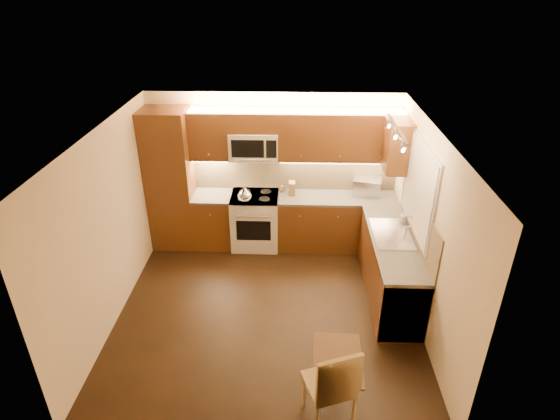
{
  "coord_description": "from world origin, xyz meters",
  "views": [
    {
      "loc": [
        0.34,
        -4.93,
        4.13
      ],
      "look_at": [
        0.15,
        0.55,
        1.25
      ],
      "focal_mm": 29.3,
      "sensor_mm": 36.0,
      "label": 1
    }
  ],
  "objects_px": {
    "kettle": "(245,194)",
    "knife_block": "(292,188)",
    "stove": "(255,220)",
    "microwave": "(254,145)",
    "toaster_oven": "(367,186)",
    "soap_bottle": "(403,217)",
    "dining_chair": "(329,382)",
    "sink": "(393,230)"
  },
  "relations": [
    {
      "from": "toaster_oven",
      "to": "dining_chair",
      "type": "height_order",
      "value": "toaster_oven"
    },
    {
      "from": "microwave",
      "to": "sink",
      "type": "xyz_separation_m",
      "value": [
        2.0,
        -1.26,
        -0.74
      ]
    },
    {
      "from": "sink",
      "to": "knife_block",
      "type": "distance_m",
      "value": 1.86
    },
    {
      "from": "stove",
      "to": "sink",
      "type": "relative_size",
      "value": 1.07
    },
    {
      "from": "toaster_oven",
      "to": "knife_block",
      "type": "height_order",
      "value": "toaster_oven"
    },
    {
      "from": "microwave",
      "to": "knife_block",
      "type": "xyz_separation_m",
      "value": [
        0.6,
        -0.04,
        -0.71
      ]
    },
    {
      "from": "stove",
      "to": "knife_block",
      "type": "distance_m",
      "value": 0.82
    },
    {
      "from": "microwave",
      "to": "soap_bottle",
      "type": "distance_m",
      "value": 2.5
    },
    {
      "from": "kettle",
      "to": "knife_block",
      "type": "relative_size",
      "value": 1.11
    },
    {
      "from": "sink",
      "to": "microwave",
      "type": "bearing_deg",
      "value": 147.79
    },
    {
      "from": "dining_chair",
      "to": "sink",
      "type": "bearing_deg",
      "value": 47.13
    },
    {
      "from": "sink",
      "to": "toaster_oven",
      "type": "xyz_separation_m",
      "value": [
        -0.18,
        1.29,
        0.06
      ]
    },
    {
      "from": "knife_block",
      "to": "dining_chair",
      "type": "height_order",
      "value": "knife_block"
    },
    {
      "from": "sink",
      "to": "soap_bottle",
      "type": "distance_m",
      "value": 0.42
    },
    {
      "from": "stove",
      "to": "sink",
      "type": "bearing_deg",
      "value": -29.36
    },
    {
      "from": "microwave",
      "to": "knife_block",
      "type": "distance_m",
      "value": 0.93
    },
    {
      "from": "toaster_oven",
      "to": "knife_block",
      "type": "xyz_separation_m",
      "value": [
        -1.22,
        -0.08,
        -0.02
      ]
    },
    {
      "from": "toaster_oven",
      "to": "soap_bottle",
      "type": "xyz_separation_m",
      "value": [
        0.39,
        -0.93,
        -0.04
      ]
    },
    {
      "from": "sink",
      "to": "toaster_oven",
      "type": "height_order",
      "value": "toaster_oven"
    },
    {
      "from": "kettle",
      "to": "dining_chair",
      "type": "relative_size",
      "value": 0.24
    },
    {
      "from": "stove",
      "to": "toaster_oven",
      "type": "bearing_deg",
      "value": 5.31
    },
    {
      "from": "soap_bottle",
      "to": "kettle",
      "type": "bearing_deg",
      "value": 143.1
    },
    {
      "from": "stove",
      "to": "microwave",
      "type": "height_order",
      "value": "microwave"
    },
    {
      "from": "knife_block",
      "to": "dining_chair",
      "type": "relative_size",
      "value": 0.21
    },
    {
      "from": "kettle",
      "to": "toaster_oven",
      "type": "height_order",
      "value": "kettle"
    },
    {
      "from": "knife_block",
      "to": "soap_bottle",
      "type": "distance_m",
      "value": 1.83
    },
    {
      "from": "soap_bottle",
      "to": "knife_block",
      "type": "bearing_deg",
      "value": 128.47
    },
    {
      "from": "sink",
      "to": "toaster_oven",
      "type": "relative_size",
      "value": 1.98
    },
    {
      "from": "stove",
      "to": "dining_chair",
      "type": "bearing_deg",
      "value": -73.21
    },
    {
      "from": "knife_block",
      "to": "stove",
      "type": "bearing_deg",
      "value": -174.35
    },
    {
      "from": "stove",
      "to": "knife_block",
      "type": "relative_size",
      "value": 4.24
    },
    {
      "from": "kettle",
      "to": "soap_bottle",
      "type": "distance_m",
      "value": 2.41
    },
    {
      "from": "knife_block",
      "to": "dining_chair",
      "type": "xyz_separation_m",
      "value": [
        0.42,
        -3.47,
        -0.5
      ]
    },
    {
      "from": "stove",
      "to": "soap_bottle",
      "type": "bearing_deg",
      "value": -19.08
    },
    {
      "from": "microwave",
      "to": "sink",
      "type": "relative_size",
      "value": 0.88
    },
    {
      "from": "soap_bottle",
      "to": "stove",
      "type": "bearing_deg",
      "value": 137.47
    },
    {
      "from": "stove",
      "to": "toaster_oven",
      "type": "relative_size",
      "value": 2.12
    },
    {
      "from": "kettle",
      "to": "knife_block",
      "type": "distance_m",
      "value": 0.8
    },
    {
      "from": "sink",
      "to": "knife_block",
      "type": "relative_size",
      "value": 3.97
    },
    {
      "from": "sink",
      "to": "kettle",
      "type": "relative_size",
      "value": 3.56
    },
    {
      "from": "sink",
      "to": "knife_block",
      "type": "height_order",
      "value": "knife_block"
    },
    {
      "from": "toaster_oven",
      "to": "knife_block",
      "type": "distance_m",
      "value": 1.22
    }
  ]
}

